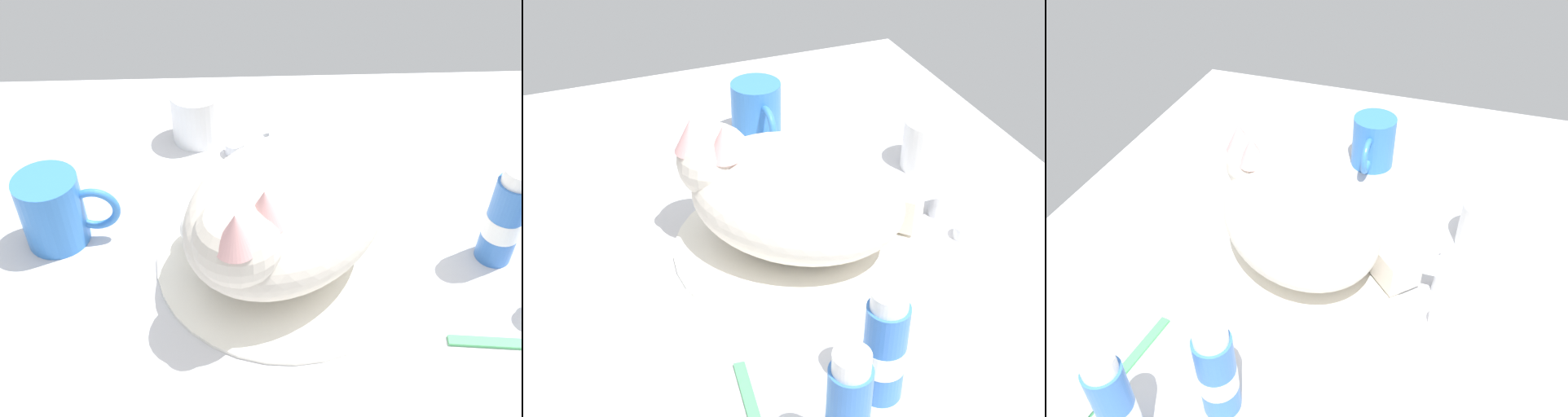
% 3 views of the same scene
% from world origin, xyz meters
% --- Properties ---
extents(ground_plane, '(1.10, 0.83, 0.03)m').
position_xyz_m(ground_plane, '(0.00, 0.00, -0.01)').
color(ground_plane, silver).
extents(sink_basin, '(0.30, 0.30, 0.01)m').
position_xyz_m(sink_basin, '(0.00, 0.00, 0.00)').
color(sink_basin, white).
rests_on(sink_basin, ground_plane).
extents(faucet, '(0.14, 0.09, 0.05)m').
position_xyz_m(faucet, '(0.00, 0.19, 0.02)').
color(faucet, silver).
rests_on(faucet, ground_plane).
extents(cat, '(0.32, 0.34, 0.16)m').
position_xyz_m(cat, '(-0.01, -0.01, 0.08)').
color(cat, beige).
rests_on(cat, sink_basin).
extents(coffee_mug, '(0.12, 0.07, 0.09)m').
position_xyz_m(coffee_mug, '(-0.27, 0.04, 0.05)').
color(coffee_mug, '#3372C6').
rests_on(coffee_mug, ground_plane).
extents(rinse_cup, '(0.07, 0.07, 0.08)m').
position_xyz_m(rinse_cup, '(-0.11, 0.25, 0.04)').
color(rinse_cup, white).
rests_on(rinse_cup, ground_plane).
extents(toothpaste_bottle, '(0.04, 0.04, 0.13)m').
position_xyz_m(toothpaste_bottle, '(0.25, -0.01, 0.06)').
color(toothpaste_bottle, '#3870C6').
rests_on(toothpaste_bottle, ground_plane).
extents(mouthwash_bottle, '(0.04, 0.04, 0.15)m').
position_xyz_m(mouthwash_bottle, '(0.32, -0.08, 0.07)').
color(mouthwash_bottle, '#3870C6').
rests_on(mouthwash_bottle, ground_plane).
extents(toothbrush, '(0.16, 0.03, 0.02)m').
position_xyz_m(toothbrush, '(0.25, -0.14, 0.01)').
color(toothbrush, '#4CB266').
rests_on(toothbrush, ground_plane).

